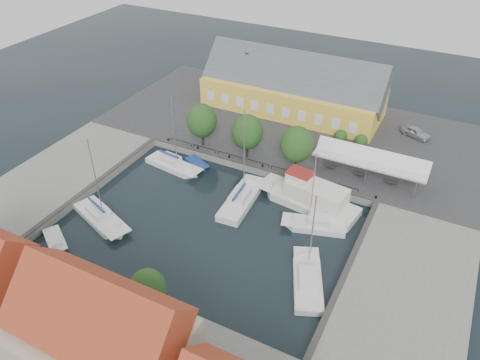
{
  "coord_description": "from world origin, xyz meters",
  "views": [
    {
      "loc": [
        21.86,
        -36.59,
        35.2
      ],
      "look_at": [
        0.0,
        6.0,
        1.5
      ],
      "focal_mm": 35.0,
      "sensor_mm": 36.0,
      "label": 1
    }
  ],
  "objects_px": {
    "warehouse": "(290,89)",
    "launch_sw": "(55,241)",
    "center_sailboat": "(241,201)",
    "tent_canopy": "(371,160)",
    "car_silver": "(416,132)",
    "east_boat_c": "(307,282)",
    "trawler": "(311,199)",
    "west_boat_a": "(173,166)",
    "west_boat_d": "(101,218)",
    "east_boat_a": "(315,226)",
    "launch_nw": "(197,164)",
    "car_red": "(248,132)"
  },
  "relations": [
    {
      "from": "warehouse",
      "to": "east_boat_a",
      "type": "distance_m",
      "value": 28.73
    },
    {
      "from": "tent_canopy",
      "to": "car_red",
      "type": "relative_size",
      "value": 3.27
    },
    {
      "from": "center_sailboat",
      "to": "east_boat_a",
      "type": "height_order",
      "value": "center_sailboat"
    },
    {
      "from": "launch_sw",
      "to": "west_boat_a",
      "type": "bearing_deg",
      "value": 80.05
    },
    {
      "from": "center_sailboat",
      "to": "launch_sw",
      "type": "height_order",
      "value": "center_sailboat"
    },
    {
      "from": "tent_canopy",
      "to": "trawler",
      "type": "distance_m",
      "value": 9.35
    },
    {
      "from": "center_sailboat",
      "to": "east_boat_c",
      "type": "height_order",
      "value": "center_sailboat"
    },
    {
      "from": "tent_canopy",
      "to": "center_sailboat",
      "type": "distance_m",
      "value": 17.05
    },
    {
      "from": "tent_canopy",
      "to": "car_silver",
      "type": "height_order",
      "value": "tent_canopy"
    },
    {
      "from": "warehouse",
      "to": "trawler",
      "type": "bearing_deg",
      "value": -61.32
    },
    {
      "from": "east_boat_a",
      "to": "west_boat_d",
      "type": "relative_size",
      "value": 0.88
    },
    {
      "from": "warehouse",
      "to": "car_red",
      "type": "distance_m",
      "value": 11.71
    },
    {
      "from": "warehouse",
      "to": "west_boat_d",
      "type": "relative_size",
      "value": 2.39
    },
    {
      "from": "tent_canopy",
      "to": "launch_sw",
      "type": "bearing_deg",
      "value": -136.32
    },
    {
      "from": "east_boat_a",
      "to": "trawler",
      "type": "bearing_deg",
      "value": 117.71
    },
    {
      "from": "car_red",
      "to": "center_sailboat",
      "type": "xyz_separation_m",
      "value": [
        5.86,
        -13.6,
        -1.34
      ]
    },
    {
      "from": "car_red",
      "to": "center_sailboat",
      "type": "height_order",
      "value": "center_sailboat"
    },
    {
      "from": "car_silver",
      "to": "east_boat_c",
      "type": "bearing_deg",
      "value": -163.59
    },
    {
      "from": "tent_canopy",
      "to": "center_sailboat",
      "type": "bearing_deg",
      "value": -138.96
    },
    {
      "from": "west_boat_a",
      "to": "warehouse",
      "type": "bearing_deg",
      "value": 70.33
    },
    {
      "from": "warehouse",
      "to": "trawler",
      "type": "distance_m",
      "value": 24.56
    },
    {
      "from": "tent_canopy",
      "to": "warehouse",
      "type": "bearing_deg",
      "value": 140.14
    },
    {
      "from": "east_boat_a",
      "to": "east_boat_c",
      "type": "distance_m",
      "value": 8.69
    },
    {
      "from": "car_silver",
      "to": "car_red",
      "type": "bearing_deg",
      "value": 140.47
    },
    {
      "from": "warehouse",
      "to": "east_boat_a",
      "type": "relative_size",
      "value": 2.72
    },
    {
      "from": "car_red",
      "to": "launch_sw",
      "type": "relative_size",
      "value": 0.88
    },
    {
      "from": "car_red",
      "to": "east_boat_a",
      "type": "bearing_deg",
      "value": -41.0
    },
    {
      "from": "warehouse",
      "to": "launch_sw",
      "type": "relative_size",
      "value": 5.89
    },
    {
      "from": "center_sailboat",
      "to": "trawler",
      "type": "bearing_deg",
      "value": 24.46
    },
    {
      "from": "tent_canopy",
      "to": "west_boat_d",
      "type": "distance_m",
      "value": 33.46
    },
    {
      "from": "west_boat_d",
      "to": "car_silver",
      "type": "bearing_deg",
      "value": 50.26
    },
    {
      "from": "tent_canopy",
      "to": "east_boat_a",
      "type": "relative_size",
      "value": 1.33
    },
    {
      "from": "tent_canopy",
      "to": "center_sailboat",
      "type": "height_order",
      "value": "center_sailboat"
    },
    {
      "from": "center_sailboat",
      "to": "east_boat_a",
      "type": "relative_size",
      "value": 1.22
    },
    {
      "from": "car_red",
      "to": "trawler",
      "type": "distance_m",
      "value": 16.91
    },
    {
      "from": "center_sailboat",
      "to": "east_boat_a",
      "type": "xyz_separation_m",
      "value": [
        9.6,
        -0.14,
        -0.1
      ]
    },
    {
      "from": "east_boat_a",
      "to": "launch_sw",
      "type": "distance_m",
      "value": 29.01
    },
    {
      "from": "trawler",
      "to": "west_boat_d",
      "type": "distance_m",
      "value": 24.87
    },
    {
      "from": "trawler",
      "to": "launch_sw",
      "type": "relative_size",
      "value": 2.74
    },
    {
      "from": "car_silver",
      "to": "west_boat_a",
      "type": "relative_size",
      "value": 0.38
    },
    {
      "from": "center_sailboat",
      "to": "tent_canopy",
      "type": "bearing_deg",
      "value": 41.04
    },
    {
      "from": "west_boat_a",
      "to": "launch_nw",
      "type": "distance_m",
      "value": 3.28
    },
    {
      "from": "car_red",
      "to": "center_sailboat",
      "type": "relative_size",
      "value": 0.34
    },
    {
      "from": "trawler",
      "to": "center_sailboat",
      "type": "bearing_deg",
      "value": -155.54
    },
    {
      "from": "car_silver",
      "to": "west_boat_d",
      "type": "height_order",
      "value": "west_boat_d"
    },
    {
      "from": "tent_canopy",
      "to": "launch_sw",
      "type": "distance_m",
      "value": 38.42
    },
    {
      "from": "launch_sw",
      "to": "center_sailboat",
      "type": "bearing_deg",
      "value": 45.72
    },
    {
      "from": "west_boat_a",
      "to": "launch_nw",
      "type": "xyz_separation_m",
      "value": [
        2.54,
        2.06,
        -0.18
      ]
    },
    {
      "from": "tent_canopy",
      "to": "launch_nw",
      "type": "bearing_deg",
      "value": -164.54
    },
    {
      "from": "warehouse",
      "to": "car_silver",
      "type": "bearing_deg",
      "value": -0.52
    }
  ]
}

